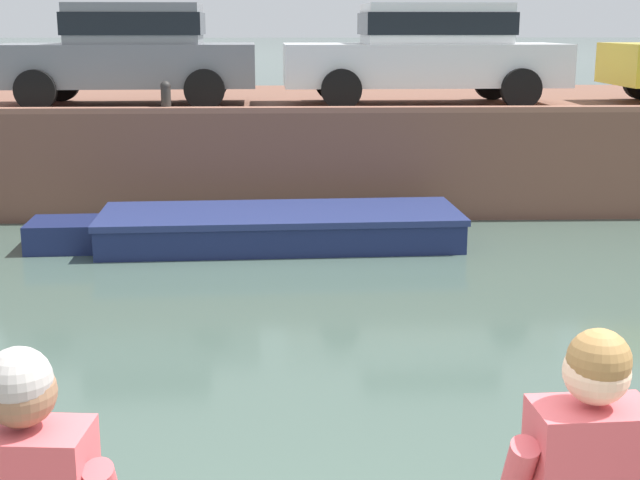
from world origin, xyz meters
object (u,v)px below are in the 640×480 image
car_centre_white (427,50)px  boat_moored_central_navy (263,228)px  car_left_inner_grey (131,50)px  mooring_bollard_mid (166,95)px

car_centre_white → boat_moored_central_navy: bearing=-131.8°
car_left_inner_grey → mooring_bollard_mid: car_left_inner_grey is taller
car_centre_white → mooring_bollard_mid: bearing=-163.5°
boat_moored_central_navy → car_left_inner_grey: car_left_inner_grey is taller
boat_moored_central_navy → mooring_bollard_mid: 2.68m
car_left_inner_grey → mooring_bollard_mid: bearing=-60.1°
car_centre_white → mooring_bollard_mid: (-3.92, -1.16, -0.61)m
boat_moored_central_navy → car_centre_white: (2.50, 2.79, 2.20)m
mooring_bollard_mid → boat_moored_central_navy: bearing=-49.0°
boat_moored_central_navy → car_left_inner_grey: bearing=126.8°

